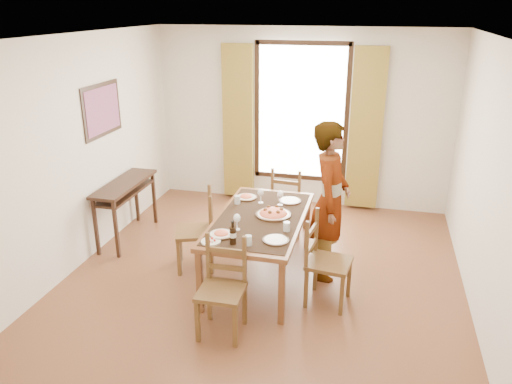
% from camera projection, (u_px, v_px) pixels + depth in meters
% --- Properties ---
extents(ground, '(5.00, 5.00, 0.00)m').
position_uv_depth(ground, '(264.00, 278.00, 5.83)').
color(ground, '#533419').
rests_on(ground, ground).
extents(room_shell, '(4.60, 5.10, 2.74)m').
position_uv_depth(room_shell, '(267.00, 147.00, 5.40)').
color(room_shell, beige).
rests_on(room_shell, ground).
extents(console_table, '(0.38, 1.20, 0.80)m').
position_uv_depth(console_table, '(125.00, 191.00, 6.59)').
color(console_table, '#331911').
rests_on(console_table, ground).
extents(dining_table, '(0.97, 1.82, 0.76)m').
position_uv_depth(dining_table, '(260.00, 222.00, 5.62)').
color(dining_table, brown).
rests_on(dining_table, ground).
extents(chair_west, '(0.56, 0.56, 0.99)m').
position_uv_depth(chair_west, '(198.00, 232.00, 5.92)').
color(chair_west, brown).
rests_on(chair_west, ground).
extents(chair_north, '(0.47, 0.47, 0.97)m').
position_uv_depth(chair_north, '(289.00, 203.00, 6.81)').
color(chair_north, brown).
rests_on(chair_north, ground).
extents(chair_south, '(0.43, 0.43, 0.96)m').
position_uv_depth(chair_south, '(222.00, 290.00, 4.74)').
color(chair_south, brown).
rests_on(chair_south, ground).
extents(chair_east, '(0.49, 0.49, 0.99)m').
position_uv_depth(chair_east, '(326.00, 263.00, 5.22)').
color(chair_east, brown).
rests_on(chair_east, ground).
extents(man, '(0.72, 0.51, 1.83)m').
position_uv_depth(man, '(330.00, 201.00, 5.61)').
color(man, '#989CA1').
rests_on(man, ground).
extents(plate_sw, '(0.27, 0.27, 0.05)m').
position_uv_depth(plate_sw, '(221.00, 233.00, 5.15)').
color(plate_sw, silver).
rests_on(plate_sw, dining_table).
extents(plate_se, '(0.27, 0.27, 0.05)m').
position_uv_depth(plate_se, '(276.00, 238.00, 5.03)').
color(plate_se, silver).
rests_on(plate_se, dining_table).
extents(plate_nw, '(0.27, 0.27, 0.05)m').
position_uv_depth(plate_nw, '(246.00, 196.00, 6.13)').
color(plate_nw, silver).
rests_on(plate_nw, dining_table).
extents(plate_ne, '(0.27, 0.27, 0.05)m').
position_uv_depth(plate_ne, '(290.00, 199.00, 6.03)').
color(plate_ne, silver).
rests_on(plate_ne, dining_table).
extents(pasta_platter, '(0.40, 0.40, 0.10)m').
position_uv_depth(pasta_platter, '(273.00, 212.00, 5.62)').
color(pasta_platter, red).
rests_on(pasta_platter, dining_table).
extents(caprese_plate, '(0.20, 0.20, 0.04)m').
position_uv_depth(caprese_plate, '(211.00, 240.00, 5.01)').
color(caprese_plate, silver).
rests_on(caprese_plate, dining_table).
extents(wine_glass_a, '(0.08, 0.08, 0.18)m').
position_uv_depth(wine_glass_a, '(237.00, 222.00, 5.25)').
color(wine_glass_a, white).
rests_on(wine_glass_a, dining_table).
extents(wine_glass_b, '(0.08, 0.08, 0.18)m').
position_uv_depth(wine_glass_b, '(280.00, 198.00, 5.90)').
color(wine_glass_b, white).
rests_on(wine_glass_b, dining_table).
extents(wine_glass_c, '(0.08, 0.08, 0.18)m').
position_uv_depth(wine_glass_c, '(261.00, 196.00, 5.96)').
color(wine_glass_c, white).
rests_on(wine_glass_c, dining_table).
extents(tumbler_a, '(0.07, 0.07, 0.10)m').
position_uv_depth(tumbler_a, '(287.00, 226.00, 5.24)').
color(tumbler_a, silver).
rests_on(tumbler_a, dining_table).
extents(tumbler_b, '(0.07, 0.07, 0.10)m').
position_uv_depth(tumbler_b, '(237.00, 200.00, 5.96)').
color(tumbler_b, silver).
rests_on(tumbler_b, dining_table).
extents(tumbler_c, '(0.07, 0.07, 0.10)m').
position_uv_depth(tumbler_c, '(248.00, 240.00, 4.94)').
color(tumbler_c, silver).
rests_on(tumbler_c, dining_table).
extents(wine_bottle, '(0.07, 0.07, 0.25)m').
position_uv_depth(wine_bottle, '(233.00, 233.00, 4.94)').
color(wine_bottle, black).
rests_on(wine_bottle, dining_table).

